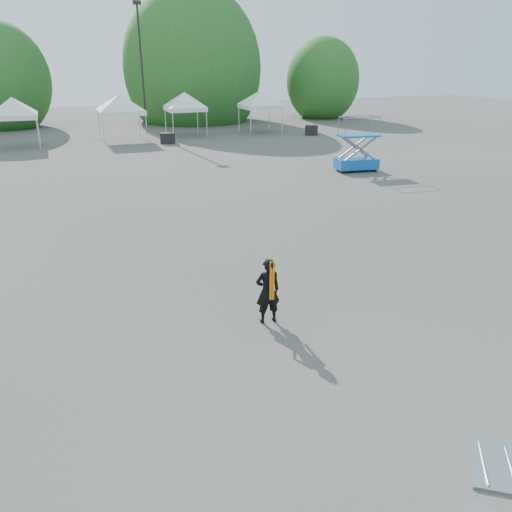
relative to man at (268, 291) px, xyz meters
name	(u,v)px	position (x,y,z in m)	size (l,w,h in m)	color
ground	(258,302)	(0.17, 1.02, -0.79)	(120.00, 120.00, 0.00)	#474442
light_pole_east	(141,61)	(3.17, 33.02, 4.73)	(0.60, 0.25, 9.80)	black
tree_mid_e	(193,68)	(9.17, 40.02, 4.05)	(5.12, 5.12, 7.79)	#382314
tree_far_e	(323,81)	(22.17, 38.02, 2.84)	(3.84, 3.84, 5.84)	#382314
tent_d	(12,101)	(-6.30, 28.79, 2.27)	(4.05, 4.05, 3.88)	silver
tent_e	(120,98)	(0.74, 29.04, 2.27)	(4.52, 4.52, 3.88)	silver
tent_f	(184,96)	(5.72, 29.89, 2.27)	(4.00, 4.00, 3.88)	silver
tent_g	(260,94)	(11.87, 29.56, 2.27)	(4.14, 4.14, 3.88)	silver
man	(268,291)	(0.00, 0.00, 0.00)	(0.60, 0.41, 1.57)	black
scissor_lift	(358,144)	(10.99, 13.63, 0.66)	(2.35, 1.42, 2.86)	#0C3C9F
crate_mid	(168,138)	(3.56, 26.83, -0.41)	(0.97, 0.76, 0.76)	black
crate_east	(311,130)	(15.20, 26.88, -0.42)	(0.95, 0.74, 0.74)	black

